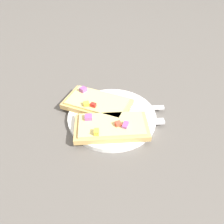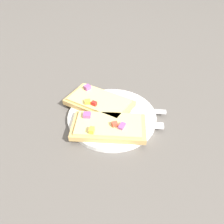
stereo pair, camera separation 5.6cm
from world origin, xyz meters
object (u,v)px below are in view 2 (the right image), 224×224
knife (130,125)px  pizza_slice_corner (108,126)px  fork (119,109)px  plate (112,117)px  pizza_slice_main (99,102)px

knife → pizza_slice_corner: bearing=14.5°
fork → knife: 0.07m
plate → fork: 0.03m
fork → pizza_slice_corner: (-0.07, -0.01, 0.01)m
fork → plate: bearing=52.8°
plate → pizza_slice_corner: (-0.05, -0.02, 0.02)m
plate → knife: 0.06m
knife → pizza_slice_main: pizza_slice_main is taller
pizza_slice_corner → pizza_slice_main: bearing=109.6°
knife → pizza_slice_corner: (-0.04, 0.04, 0.01)m
knife → pizza_slice_corner: pizza_slice_corner is taller
fork → pizza_slice_main: (-0.01, 0.06, 0.01)m
fork → pizza_slice_main: pizza_slice_main is taller
fork → knife: (-0.04, -0.05, 0.00)m
plate → pizza_slice_main: 0.06m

